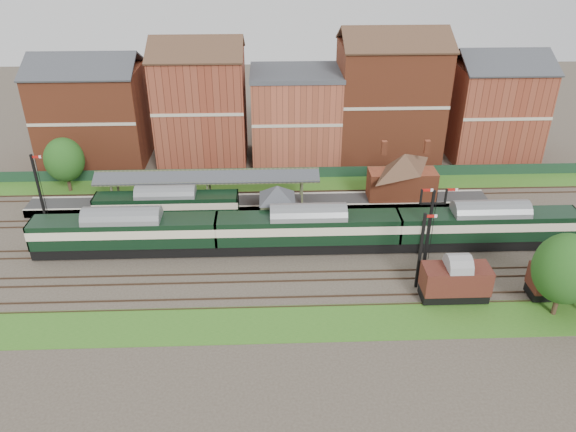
{
  "coord_description": "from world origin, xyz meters",
  "views": [
    {
      "loc": [
        -3.84,
        -50.19,
        31.87
      ],
      "look_at": [
        -1.89,
        2.0,
        3.0
      ],
      "focal_mm": 35.0,
      "sensor_mm": 36.0,
      "label": 1
    }
  ],
  "objects_px": {
    "dmu_train": "(308,229)",
    "goods_van_a": "(455,280)",
    "signal_box": "(277,209)",
    "semaphore_bracket": "(430,221)",
    "platform_railcar": "(167,205)"
  },
  "relations": [
    {
      "from": "semaphore_bracket",
      "to": "platform_railcar",
      "type": "distance_m",
      "value": 29.05
    },
    {
      "from": "dmu_train",
      "to": "platform_railcar",
      "type": "relative_size",
      "value": 3.5
    },
    {
      "from": "semaphore_bracket",
      "to": "dmu_train",
      "type": "relative_size",
      "value": 0.14
    },
    {
      "from": "goods_van_a",
      "to": "signal_box",
      "type": "bearing_deg",
      "value": 142.48
    },
    {
      "from": "signal_box",
      "to": "goods_van_a",
      "type": "height_order",
      "value": "signal_box"
    },
    {
      "from": "semaphore_bracket",
      "to": "dmu_train",
      "type": "bearing_deg",
      "value": 168.17
    },
    {
      "from": "semaphore_bracket",
      "to": "dmu_train",
      "type": "distance_m",
      "value": 12.37
    },
    {
      "from": "signal_box",
      "to": "platform_railcar",
      "type": "relative_size",
      "value": 0.37
    },
    {
      "from": "signal_box",
      "to": "semaphore_bracket",
      "type": "height_order",
      "value": "semaphore_bracket"
    },
    {
      "from": "signal_box",
      "to": "goods_van_a",
      "type": "relative_size",
      "value": 0.99
    },
    {
      "from": "dmu_train",
      "to": "goods_van_a",
      "type": "xyz_separation_m",
      "value": [
        12.85,
        -9.0,
        -0.46
      ]
    },
    {
      "from": "signal_box",
      "to": "dmu_train",
      "type": "relative_size",
      "value": 0.11
    },
    {
      "from": "signal_box",
      "to": "semaphore_bracket",
      "type": "bearing_deg",
      "value": -20.92
    },
    {
      "from": "dmu_train",
      "to": "goods_van_a",
      "type": "distance_m",
      "value": 15.69
    },
    {
      "from": "platform_railcar",
      "to": "goods_van_a",
      "type": "relative_size",
      "value": 2.68
    }
  ]
}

